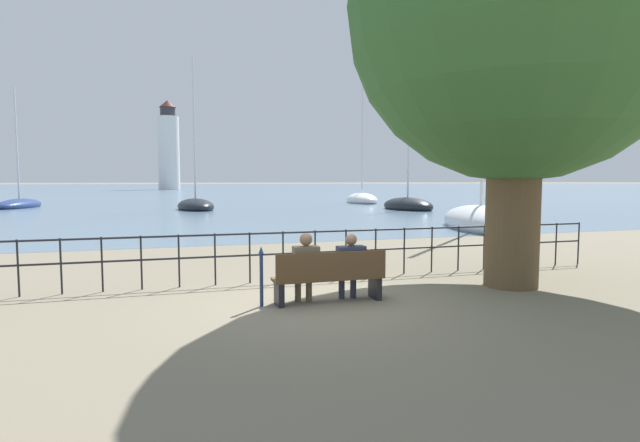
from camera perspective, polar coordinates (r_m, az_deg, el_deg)
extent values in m
plane|color=#7A705B|center=(8.81, 0.97, -9.21)|extent=(1000.00, 1000.00, 0.00)
cube|color=slate|center=(166.34, -16.20, 3.74)|extent=(600.00, 300.00, 0.01)
cylinder|color=brown|center=(10.60, 21.16, 1.23)|extent=(1.04, 1.04, 3.07)
sphere|color=#33602D|center=(11.08, 21.79, 21.56)|extent=(6.64, 6.64, 6.64)
cube|color=brown|center=(8.72, 0.97, -6.50)|extent=(1.95, 0.45, 0.05)
cube|color=brown|center=(8.48, 1.40, -5.09)|extent=(1.95, 0.04, 0.45)
cube|color=black|center=(8.54, -4.70, -8.29)|extent=(0.10, 0.41, 0.40)
cube|color=black|center=(9.07, 6.30, -7.54)|extent=(0.10, 0.41, 0.40)
cylinder|color=brown|center=(8.76, -2.54, -7.78)|extent=(0.11, 0.11, 0.45)
cylinder|color=brown|center=(8.81, -1.29, -7.70)|extent=(0.11, 0.11, 0.45)
cube|color=brown|center=(8.65, -1.76, -6.08)|extent=(0.37, 0.26, 0.14)
cube|color=brown|center=(8.53, -1.61, -4.72)|extent=(0.44, 0.24, 0.54)
sphere|color=#846047|center=(8.47, -1.62, -2.12)|extent=(0.22, 0.22, 0.22)
cylinder|color=#2D3347|center=(8.99, 2.49, -7.45)|extent=(0.11, 0.11, 0.45)
cylinder|color=#2D3347|center=(9.07, 3.81, -7.36)|extent=(0.11, 0.11, 0.45)
cube|color=#2D3347|center=(8.90, 3.36, -5.78)|extent=(0.42, 0.26, 0.14)
cube|color=#2D3347|center=(8.78, 3.56, -4.54)|extent=(0.49, 0.24, 0.52)
sphere|color=#846047|center=(8.73, 3.58, -2.14)|extent=(0.20, 0.20, 0.20)
cylinder|color=black|center=(10.58, -31.24, -4.65)|extent=(0.04, 0.04, 1.05)
cylinder|color=black|center=(10.43, -27.49, -4.62)|extent=(0.04, 0.04, 1.05)
cylinder|color=black|center=(10.32, -23.65, -4.58)|extent=(0.04, 0.04, 1.05)
cylinder|color=black|center=(10.26, -19.74, -4.51)|extent=(0.04, 0.04, 1.05)
cylinder|color=black|center=(10.25, -15.82, -4.42)|extent=(0.04, 0.04, 1.05)
cylinder|color=black|center=(10.29, -11.90, -4.31)|extent=(0.04, 0.04, 1.05)
cylinder|color=black|center=(10.38, -8.03, -4.18)|extent=(0.04, 0.04, 1.05)
cylinder|color=black|center=(10.51, -4.24, -4.04)|extent=(0.04, 0.04, 1.05)
cylinder|color=black|center=(10.68, -0.56, -3.88)|extent=(0.04, 0.04, 1.05)
cylinder|color=black|center=(10.90, 2.98, -3.72)|extent=(0.04, 0.04, 1.05)
cylinder|color=black|center=(11.16, 6.37, -3.55)|extent=(0.04, 0.04, 1.05)
cylinder|color=black|center=(11.45, 9.60, -3.37)|extent=(0.04, 0.04, 1.05)
cylinder|color=black|center=(11.78, 12.65, -3.19)|extent=(0.04, 0.04, 1.05)
cylinder|color=black|center=(12.14, 15.53, -3.02)|extent=(0.04, 0.04, 1.05)
cylinder|color=black|center=(12.53, 18.24, -2.85)|extent=(0.04, 0.04, 1.05)
cylinder|color=black|center=(12.95, 20.78, -2.68)|extent=(0.04, 0.04, 1.05)
cylinder|color=black|center=(13.39, 23.15, -2.52)|extent=(0.04, 0.04, 1.05)
cylinder|color=black|center=(13.85, 25.37, -2.37)|extent=(0.04, 0.04, 1.05)
cylinder|color=black|center=(14.33, 27.44, -2.22)|extent=(0.04, 0.04, 1.05)
cylinder|color=black|center=(10.53, -2.40, -1.30)|extent=(14.73, 0.04, 0.04)
cylinder|color=black|center=(10.58, -2.39, -3.68)|extent=(14.73, 0.04, 0.04)
cylinder|color=navy|center=(8.45, -6.71, -6.72)|extent=(0.06, 0.06, 0.90)
cone|color=navy|center=(8.37, -6.74, -3.30)|extent=(0.09, 0.09, 0.12)
ellipsoid|color=black|center=(37.21, -14.03, 1.62)|extent=(3.11, 5.52, 1.17)
cylinder|color=silver|center=(37.33, -14.20, 10.03)|extent=(0.14, 0.14, 10.23)
ellipsoid|color=black|center=(36.82, 9.97, 1.69)|extent=(2.97, 5.52, 1.27)
cylinder|color=silver|center=(36.92, 10.09, 9.64)|extent=(0.14, 0.14, 9.46)
ellipsoid|color=white|center=(47.02, 4.80, 2.40)|extent=(3.19, 6.18, 1.37)
cylinder|color=silver|center=(47.12, 4.85, 9.03)|extent=(0.14, 0.14, 10.08)
ellipsoid|color=silver|center=(22.92, 17.89, -0.12)|extent=(4.33, 7.35, 1.47)
cylinder|color=silver|center=(23.20, 18.26, 14.46)|extent=(0.14, 0.14, 10.84)
ellipsoid|color=navy|center=(45.24, -31.11, 1.56)|extent=(3.14, 6.11, 1.01)
cylinder|color=silver|center=(45.28, -31.36, 7.50)|extent=(0.14, 0.14, 8.78)
cylinder|color=white|center=(120.92, -16.91, 7.42)|extent=(4.82, 4.82, 16.75)
cylinder|color=#2D2D33|center=(121.77, -17.02, 11.84)|extent=(3.37, 3.37, 2.04)
cone|color=#4C1E19|center=(122.02, -17.04, 12.69)|extent=(3.86, 3.86, 1.63)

